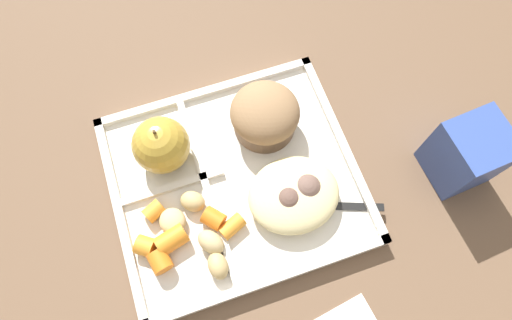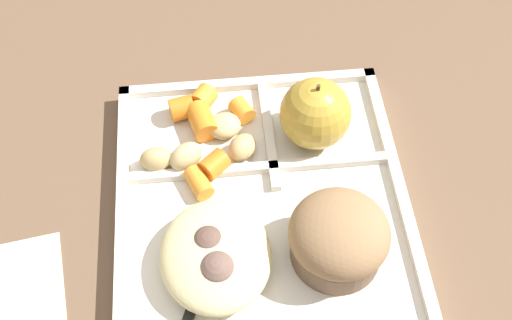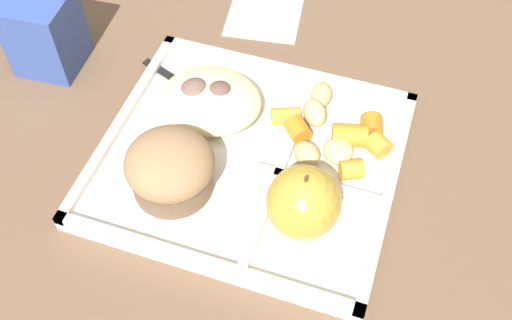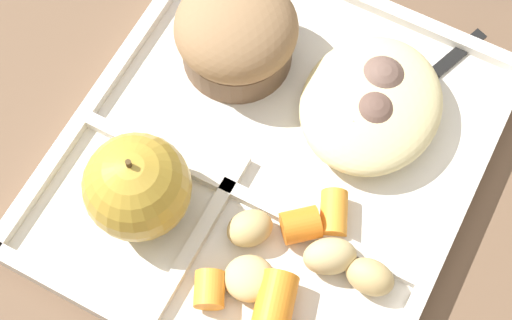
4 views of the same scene
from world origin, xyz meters
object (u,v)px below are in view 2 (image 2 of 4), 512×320
(bran_muffin, at_px, (338,237))
(green_apple, at_px, (315,114))
(lunch_tray, at_px, (262,204))
(plastic_fork, at_px, (195,298))

(bran_muffin, bearing_deg, green_apple, 180.00)
(lunch_tray, distance_m, plastic_fork, 0.11)
(green_apple, distance_m, plastic_fork, 0.21)
(lunch_tray, distance_m, bran_muffin, 0.09)
(plastic_fork, bearing_deg, bran_muffin, 103.39)
(lunch_tray, xyz_separation_m, green_apple, (-0.07, 0.06, 0.04))
(bran_muffin, height_order, plastic_fork, bran_muffin)
(green_apple, bearing_deg, plastic_fork, -37.61)
(green_apple, xyz_separation_m, bran_muffin, (0.13, 0.00, -0.00))
(bran_muffin, xyz_separation_m, plastic_fork, (0.03, -0.13, -0.03))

